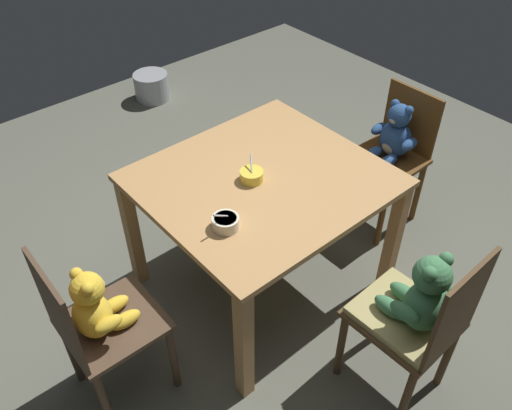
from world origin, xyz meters
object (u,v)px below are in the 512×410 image
Objects in this scene: porridge_bowl_cream_near_left at (226,222)px; porridge_bowl_yellow_center at (252,175)px; teddy_chair_near_front at (418,308)px; teddy_chair_near_left at (97,317)px; dining_table at (263,195)px; teddy_chair_near_right at (393,144)px; metal_pail at (152,86)px.

porridge_bowl_yellow_center is (0.30, 0.18, -0.00)m from porridge_bowl_cream_near_left.
teddy_chair_near_front is at bearing -83.37° from porridge_bowl_yellow_center.
porridge_bowl_cream_near_left is at bearing -7.57° from teddy_chair_near_left.
porridge_bowl_cream_near_left reaches higher than dining_table.
teddy_chair_near_left reaches higher than porridge_bowl_yellow_center.
porridge_bowl_yellow_center reaches higher than teddy_chair_near_right.
porridge_bowl_cream_near_left reaches higher than teddy_chair_near_right.
porridge_bowl_yellow_center is 2.33m from metal_pail.
teddy_chair_near_right is 7.48× the size of porridge_bowl_yellow_center.
teddy_chair_near_left is at bearing -0.66° from teddy_chair_near_right.
dining_table is at bearing -21.43° from porridge_bowl_yellow_center.
teddy_chair_near_left is at bearing 171.28° from porridge_bowl_cream_near_left.
porridge_bowl_cream_near_left is 1.12× the size of porridge_bowl_yellow_center.
dining_table is 0.40m from porridge_bowl_cream_near_left.
porridge_bowl_cream_near_left is at bearing 26.92° from teddy_chair_near_front.
porridge_bowl_yellow_center is 0.39× the size of metal_pail.
teddy_chair_near_front reaches higher than porridge_bowl_cream_near_left.
metal_pail is (0.59, 3.05, -0.45)m from teddy_chair_near_front.
dining_table is 1.20× the size of teddy_chair_near_front.
porridge_bowl_yellow_center reaches higher than metal_pail.
teddy_chair_near_front is 8.16× the size of porridge_bowl_yellow_center.
teddy_chair_near_left is 0.65m from porridge_bowl_cream_near_left.
teddy_chair_near_front is at bearing -61.55° from porridge_bowl_cream_near_left.
teddy_chair_near_left reaches higher than porridge_bowl_cream_near_left.
dining_table is 0.90m from teddy_chair_near_front.
teddy_chair_near_right reaches higher than dining_table.
metal_pail is at bearing 71.97° from porridge_bowl_yellow_center.
teddy_chair_near_front is 3.14m from metal_pail.
dining_table is 0.96m from teddy_chair_near_left.
metal_pail is (1.59, 2.21, -0.43)m from teddy_chair_near_left.
teddy_chair_near_front reaches higher than teddy_chair_near_right.
teddy_chair_near_right is at bearing 1.06° from teddy_chair_near_left.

